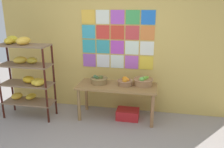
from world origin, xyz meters
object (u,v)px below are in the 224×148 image
object	(u,v)px
banana_shelf_unit	(25,71)
produce_crate_under_table	(128,114)
fruit_basket_back_left	(125,82)
fruit_basket_centre	(99,80)
fruit_basket_left	(143,81)
display_table	(117,90)

from	to	relation	value
banana_shelf_unit	produce_crate_under_table	size ratio (longest dim) A/B	3.69
fruit_basket_back_left	fruit_basket_centre	world-z (taller)	fruit_basket_centre
fruit_basket_left	fruit_basket_back_left	xyz separation A→B (m)	(-0.32, -0.06, -0.01)
fruit_basket_left	banana_shelf_unit	bearing A→B (deg)	-171.26
display_table	fruit_basket_back_left	world-z (taller)	fruit_basket_back_left
display_table	fruit_basket_centre	xyz separation A→B (m)	(-0.35, 0.04, 0.16)
fruit_basket_centre	produce_crate_under_table	xyz separation A→B (m)	(0.56, -0.04, -0.63)
display_table	fruit_basket_left	bearing A→B (deg)	11.08
fruit_basket_left	produce_crate_under_table	xyz separation A→B (m)	(-0.26, -0.09, -0.64)
fruit_basket_back_left	fruit_basket_centre	size ratio (longest dim) A/B	0.88
fruit_basket_centre	display_table	bearing A→B (deg)	-6.84
banana_shelf_unit	fruit_basket_centre	distance (m)	1.36
fruit_basket_centre	produce_crate_under_table	world-z (taller)	fruit_basket_centre
banana_shelf_unit	fruit_basket_back_left	distance (m)	1.84
produce_crate_under_table	fruit_basket_left	bearing A→B (deg)	18.97
fruit_basket_left	fruit_basket_back_left	size ratio (longest dim) A/B	1.25
fruit_basket_back_left	produce_crate_under_table	distance (m)	0.63
display_table	produce_crate_under_table	xyz separation A→B (m)	(0.21, 0.00, -0.48)
display_table	fruit_basket_left	size ratio (longest dim) A/B	4.07
banana_shelf_unit	display_table	distance (m)	1.71
fruit_basket_back_left	display_table	bearing A→B (deg)	-166.13
fruit_basket_back_left	fruit_basket_centre	distance (m)	0.49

